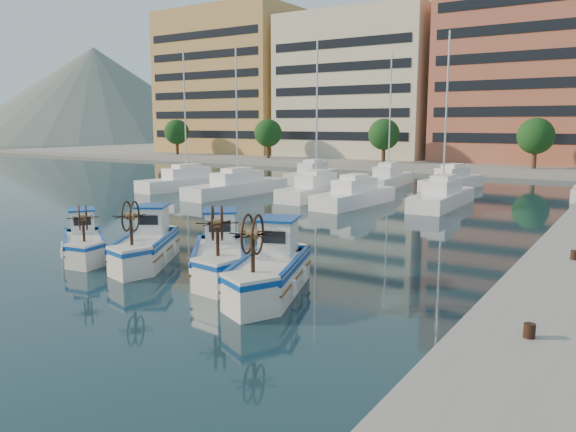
{
  "coord_description": "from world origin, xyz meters",
  "views": [
    {
      "loc": [
        14.76,
        -13.95,
        5.57
      ],
      "look_at": [
        1.46,
        6.75,
        1.5
      ],
      "focal_mm": 35.0,
      "sensor_mm": 36.0,
      "label": 1
    }
  ],
  "objects_px": {
    "fishing_boat_a": "(84,241)",
    "fishing_boat_c": "(220,253)",
    "fishing_boat_b": "(147,244)",
    "fishing_boat_d": "(270,268)"
  },
  "relations": [
    {
      "from": "fishing_boat_c",
      "to": "fishing_boat_d",
      "type": "xyz_separation_m",
      "value": [
        2.83,
        -0.8,
        0.02
      ]
    },
    {
      "from": "fishing_boat_b",
      "to": "fishing_boat_d",
      "type": "height_order",
      "value": "fishing_boat_d"
    },
    {
      "from": "fishing_boat_b",
      "to": "fishing_boat_c",
      "type": "height_order",
      "value": "fishing_boat_c"
    },
    {
      "from": "fishing_boat_b",
      "to": "fishing_boat_c",
      "type": "bearing_deg",
      "value": -28.18
    },
    {
      "from": "fishing_boat_c",
      "to": "fishing_boat_d",
      "type": "relative_size",
      "value": 0.95
    },
    {
      "from": "fishing_boat_c",
      "to": "fishing_boat_d",
      "type": "distance_m",
      "value": 2.94
    },
    {
      "from": "fishing_boat_b",
      "to": "fishing_boat_d",
      "type": "distance_m",
      "value": 6.53
    },
    {
      "from": "fishing_boat_a",
      "to": "fishing_boat_d",
      "type": "distance_m",
      "value": 9.43
    },
    {
      "from": "fishing_boat_b",
      "to": "fishing_boat_d",
      "type": "relative_size",
      "value": 0.93
    },
    {
      "from": "fishing_boat_a",
      "to": "fishing_boat_c",
      "type": "distance_m",
      "value": 6.67
    }
  ]
}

